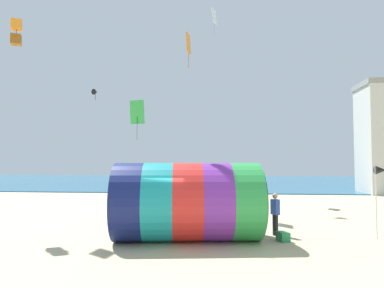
{
  "coord_description": "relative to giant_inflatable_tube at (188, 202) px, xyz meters",
  "views": [
    {
      "loc": [
        2.73,
        -13.38,
        3.1
      ],
      "look_at": [
        1.25,
        2.12,
        3.9
      ],
      "focal_mm": 32.0,
      "sensor_mm": 36.0,
      "label": 1
    }
  ],
  "objects": [
    {
      "name": "ground_plane",
      "position": [
        -1.28,
        -0.13,
        -1.52
      ],
      "size": [
        120.0,
        120.0,
        0.0
      ],
      "primitive_type": "plane",
      "color": "#CCBA8C"
    },
    {
      "name": "kite_orange_box",
      "position": [
        -8.95,
        2.44,
        8.07
      ],
      "size": [
        0.63,
        0.63,
        1.35
      ],
      "color": "orange"
    },
    {
      "name": "beach_flag",
      "position": [
        7.7,
        0.94,
        1.09
      ],
      "size": [
        0.47,
        0.36,
        2.93
      ],
      "color": "silver",
      "rests_on": "ground"
    },
    {
      "name": "cooler_box",
      "position": [
        3.7,
        0.24,
        -1.34
      ],
      "size": [
        0.52,
        0.61,
        0.36
      ],
      "primitive_type": "cube",
      "rotation": [
        0.0,
        0.0,
        1.92
      ],
      "color": "#268C4C",
      "rests_on": "ground"
    },
    {
      "name": "kite_white_diamond",
      "position": [
        0.58,
        17.1,
        14.81
      ],
      "size": [
        0.59,
        1.01,
        2.45
      ],
      "color": "white"
    },
    {
      "name": "giant_inflatable_tube",
      "position": [
        0.0,
        0.0,
        0.0
      ],
      "size": [
        6.05,
        3.76,
        3.04
      ],
      "color": "navy",
      "rests_on": "ground"
    },
    {
      "name": "sea",
      "position": [
        -1.28,
        39.24,
        -1.47
      ],
      "size": [
        120.0,
        40.0,
        0.1
      ],
      "primitive_type": "cube",
      "color": "#236084",
      "rests_on": "ground"
    },
    {
      "name": "kite_orange_diamond",
      "position": [
        -0.89,
        8.6,
        9.36
      ],
      "size": [
        0.27,
        0.94,
        2.3
      ],
      "color": "orange"
    },
    {
      "name": "kite_green_diamond",
      "position": [
        -4.3,
        8.53,
        4.82
      ],
      "size": [
        1.07,
        0.5,
        2.64
      ],
      "color": "green"
    },
    {
      "name": "kite_handler",
      "position": [
        3.57,
        1.31,
        -0.61
      ],
      "size": [
        0.37,
        0.42,
        1.76
      ],
      "color": "black",
      "rests_on": "ground"
    },
    {
      "name": "kite_black_delta",
      "position": [
        -9.9,
        15.51,
        7.72
      ],
      "size": [
        0.64,
        0.68,
        0.97
      ],
      "color": "black"
    }
  ]
}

